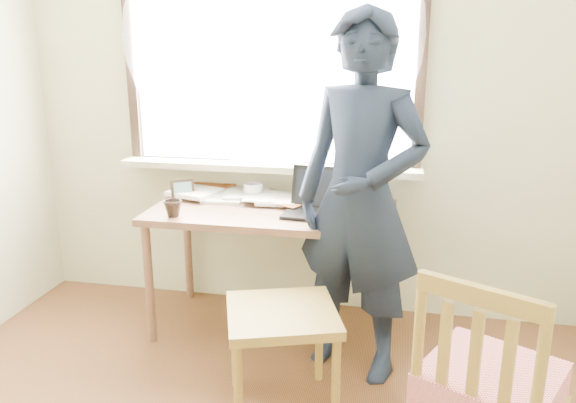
% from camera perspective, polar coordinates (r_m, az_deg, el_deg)
% --- Properties ---
extents(room_shell, '(3.52, 4.02, 2.61)m').
position_cam_1_polar(room_shell, '(1.68, -10.05, 14.88)').
color(room_shell, beige).
rests_on(room_shell, ground).
extents(desk, '(1.39, 0.69, 0.74)m').
position_cam_1_polar(desk, '(3.23, -1.59, -2.08)').
color(desk, brown).
rests_on(desk, ground).
extents(laptop, '(0.39, 0.32, 0.25)m').
position_cam_1_polar(laptop, '(3.11, 3.25, -0.17)').
color(laptop, black).
rests_on(laptop, desk).
extents(mug_white, '(0.16, 0.16, 0.09)m').
position_cam_1_polar(mug_white, '(3.42, -3.55, 1.09)').
color(mug_white, white).
rests_on(mug_white, desk).
extents(mug_dark, '(0.13, 0.13, 0.09)m').
position_cam_1_polar(mug_dark, '(3.12, -11.61, -0.70)').
color(mug_dark, black).
rests_on(mug_dark, desk).
extents(mouse, '(0.09, 0.06, 0.03)m').
position_cam_1_polar(mouse, '(3.04, 6.85, -1.50)').
color(mouse, black).
rests_on(mouse, desk).
extents(desk_clutter, '(0.98, 0.52, 0.05)m').
position_cam_1_polar(desk_clutter, '(3.45, -6.92, 0.71)').
color(desk_clutter, '#3446AB').
rests_on(desk_clutter, desk).
extents(book_a, '(0.27, 0.33, 0.03)m').
position_cam_1_polar(book_a, '(3.48, -6.41, 0.72)').
color(book_a, white).
rests_on(book_a, desk).
extents(book_b, '(0.31, 0.31, 0.02)m').
position_cam_1_polar(book_b, '(3.36, 6.68, 0.10)').
color(book_b, white).
rests_on(book_b, desk).
extents(picture_frame, '(0.12, 0.09, 0.11)m').
position_cam_1_polar(picture_frame, '(3.45, -10.67, 1.12)').
color(picture_frame, black).
rests_on(picture_frame, desk).
extents(work_chair, '(0.61, 0.60, 0.50)m').
position_cam_1_polar(work_chair, '(2.61, -0.61, -12.51)').
color(work_chair, olive).
rests_on(work_chair, ground).
extents(side_chair, '(0.58, 0.58, 0.95)m').
position_cam_1_polar(side_chair, '(2.16, 19.68, -17.67)').
color(side_chair, olive).
rests_on(side_chair, ground).
extents(person, '(0.78, 0.64, 1.83)m').
position_cam_1_polar(person, '(2.78, 7.38, 0.18)').
color(person, black).
rests_on(person, ground).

